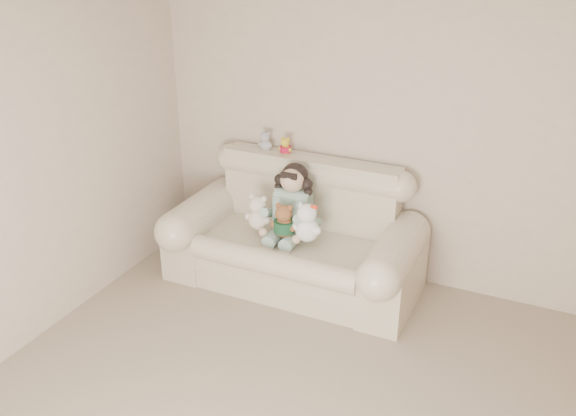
{
  "coord_description": "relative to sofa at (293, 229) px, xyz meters",
  "views": [
    {
      "loc": [
        1.1,
        -2.24,
        2.86
      ],
      "look_at": [
        -0.83,
        1.9,
        0.75
      ],
      "focal_mm": 39.13,
      "sensor_mm": 36.0,
      "label": 1
    }
  ],
  "objects": [
    {
      "name": "white_cat",
      "position": [
        0.17,
        -0.11,
        0.18
      ],
      "size": [
        0.29,
        0.25,
        0.39
      ],
      "primitive_type": null,
      "rotation": [
        0.0,
        0.0,
        0.26
      ],
      "color": "white",
      "rests_on": "sofa"
    },
    {
      "name": "brown_teddy",
      "position": [
        -0.02,
        -0.13,
        0.16
      ],
      "size": [
        0.25,
        0.2,
        0.35
      ],
      "primitive_type": null,
      "rotation": [
        0.0,
        0.0,
        -0.16
      ],
      "color": "brown",
      "rests_on": "sofa"
    },
    {
      "name": "sofa",
      "position": [
        0.0,
        0.0,
        0.0
      ],
      "size": [
        2.1,
        0.95,
        1.03
      ],
      "primitive_type": null,
      "color": "beige",
      "rests_on": "floor"
    },
    {
      "name": "wall_back",
      "position": [
        0.83,
        0.5,
        0.78
      ],
      "size": [
        4.5,
        0.0,
        4.5
      ],
      "primitive_type": "plane",
      "rotation": [
        1.57,
        0.0,
        0.0
      ],
      "color": "#B4A28F",
      "rests_on": "ground"
    },
    {
      "name": "yellow_mini_bear",
      "position": [
        -0.24,
        0.37,
        0.59
      ],
      "size": [
        0.15,
        0.13,
        0.19
      ],
      "primitive_type": null,
      "rotation": [
        0.0,
        0.0,
        -0.4
      ],
      "color": "gold",
      "rests_on": "sofa"
    },
    {
      "name": "grey_mini_plush",
      "position": [
        -0.44,
        0.39,
        0.6
      ],
      "size": [
        0.13,
        0.1,
        0.21
      ],
      "primitive_type": null,
      "rotation": [
        0.0,
        0.0,
        -0.0
      ],
      "color": "#A9A9AF",
      "rests_on": "sofa"
    },
    {
      "name": "cream_teddy",
      "position": [
        -0.28,
        -0.09,
        0.17
      ],
      "size": [
        0.24,
        0.19,
        0.36
      ],
      "primitive_type": null,
      "rotation": [
        0.0,
        0.0,
        0.07
      ],
      "color": "white",
      "rests_on": "sofa"
    },
    {
      "name": "seated_child",
      "position": [
        -0.04,
        0.08,
        0.22
      ],
      "size": [
        0.42,
        0.49,
        0.64
      ],
      "primitive_type": null,
      "rotation": [
        0.0,
        0.0,
        0.07
      ],
      "color": "#2F735B",
      "rests_on": "sofa"
    }
  ]
}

